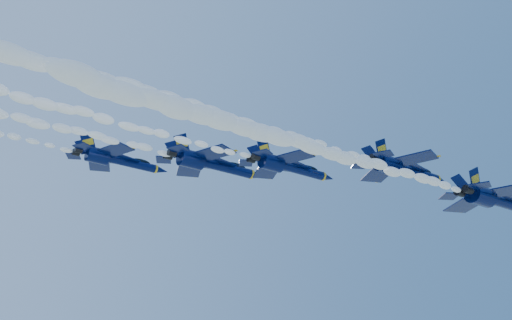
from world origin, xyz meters
TOP-DOWN VIEW (x-y plane):
  - jet_lead at (21.55, -10.40)m, footprint 17.90×14.68m
  - smoke_trail_jet_lead at (-13.27, -10.40)m, footprint 54.36×2.42m
  - jet_second at (11.29, -3.23)m, footprint 16.63×13.64m
  - smoke_trail_jet_second at (-22.99, -3.23)m, footprint 54.36×2.25m
  - jet_third at (-3.55, 4.98)m, footprint 15.02×12.32m
  - smoke_trail_jet_third at (-37.15, 4.98)m, footprint 54.36×2.03m
  - jet_fourth at (-10.66, 14.85)m, footprint 17.13×14.05m
  - jet_fifth at (-22.04, 24.29)m, footprint 15.36×12.60m

SIDE VIEW (x-z plane):
  - smoke_trail_jet_lead at x=-13.27m, z-range 147.15..149.33m
  - jet_lead at x=21.55m, z-range 145.42..152.07m
  - smoke_trail_jet_third at x=-37.15m, z-range 151.89..153.72m
  - smoke_trail_jet_second at x=-22.99m, z-range 152.04..154.07m
  - jet_third at x=-3.55m, z-range 150.49..156.07m
  - jet_second at x=11.29m, z-range 150.46..156.64m
  - jet_fourth at x=-10.66m, z-range 152.34..158.70m
  - jet_fifth at x=-22.04m, z-range 153.97..159.67m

